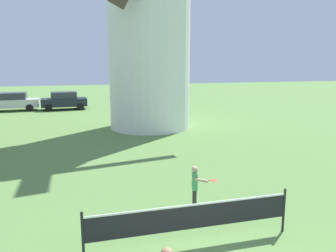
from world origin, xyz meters
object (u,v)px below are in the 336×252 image
at_px(player_far, 196,184).
at_px(parked_car_silver, 11,101).
at_px(parked_car_black, 64,100).
at_px(windmill, 149,1).
at_px(tennis_net, 192,217).

bearing_deg(player_far, parked_car_silver, 110.97).
relative_size(player_far, parked_car_black, 0.31).
bearing_deg(parked_car_black, player_far, -79.15).
xyz_separation_m(player_far, parked_car_black, (-4.27, 22.26, 0.11)).
bearing_deg(player_far, parked_car_black, 100.85).
bearing_deg(parked_car_black, parked_car_silver, 175.72).
relative_size(player_far, parked_car_silver, 0.27).
xyz_separation_m(windmill, tennis_net, (-2.07, -13.88, -7.03)).
distance_m(tennis_net, parked_car_silver, 25.67).
xyz_separation_m(tennis_net, player_far, (0.76, 1.84, 0.02)).
relative_size(windmill, player_far, 12.90).
xyz_separation_m(tennis_net, parked_car_black, (-3.51, 24.09, 0.12)).
bearing_deg(parked_car_silver, windmill, -46.61).
distance_m(windmill, parked_car_black, 13.53).
height_order(player_far, parked_car_black, parked_car_black).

